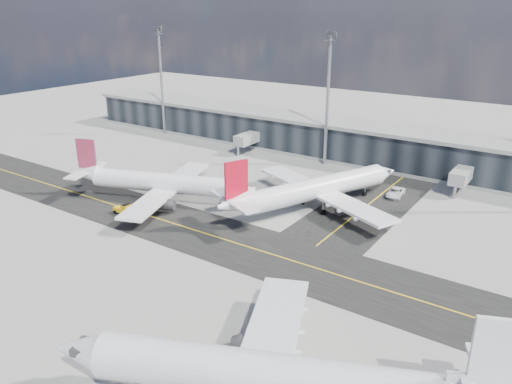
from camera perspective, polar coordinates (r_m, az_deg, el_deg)
ground at (r=77.83m, az=-8.50°, el=-5.50°), size 300.00×300.00×0.00m
taxiway_lanes at (r=83.04m, az=-1.50°, el=-3.53°), size 180.00×63.00×0.03m
terminal_concourse at (r=119.89m, az=9.45°, el=5.87°), size 152.00×19.80×8.80m
floodlight_masts at (r=111.40m, az=8.21°, el=10.89°), size 102.50×0.70×28.90m
airliner_af at (r=92.65m, az=-10.81°, el=1.05°), size 35.20×30.41×10.74m
airliner_redtail at (r=87.76m, az=6.75°, el=0.34°), size 31.87×36.91×11.45m
airliner_near at (r=45.36m, az=2.46°, el=-20.51°), size 39.86×34.45×12.33m
baggage_tug at (r=88.91m, az=-14.91°, el=-1.91°), size 3.16×1.71×1.94m
service_van at (r=97.69m, az=15.65°, el=-0.06°), size 3.03×5.81×1.56m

